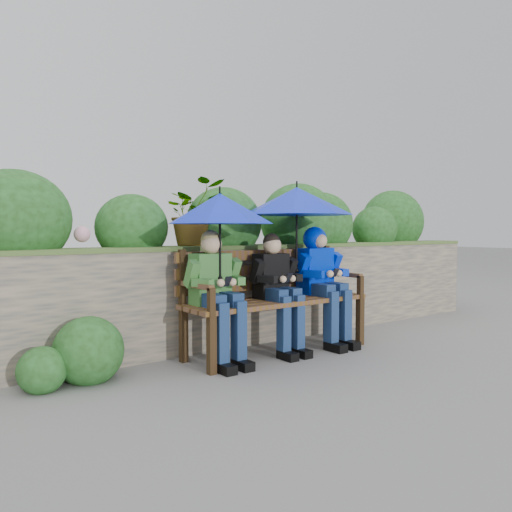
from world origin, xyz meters
TOP-DOWN VIEW (x-y plane):
  - ground at (0.00, 0.00)m, footprint 60.00×60.00m
  - garden_backdrop at (-0.03, 1.57)m, footprint 8.00×2.88m
  - park_bench at (0.31, 0.25)m, footprint 1.92×0.56m
  - boy_left at (-0.39, 0.15)m, footprint 0.51×0.59m
  - boy_middle at (0.30, 0.16)m, footprint 0.48×0.56m
  - boy_right at (0.89, 0.16)m, footprint 0.53×0.64m
  - umbrella_left at (-0.35, 0.16)m, footprint 0.95×0.95m
  - umbrella_right at (0.59, 0.21)m, footprint 1.11×1.11m

SIDE VIEW (x-z plane):
  - ground at x=0.00m, z-range 0.00..0.00m
  - park_bench at x=0.31m, z-range 0.07..1.08m
  - garden_backdrop at x=-0.03m, z-range -0.25..1.57m
  - boy_middle at x=0.30m, z-range 0.08..1.24m
  - boy_left at x=-0.39m, z-range 0.08..1.27m
  - boy_right at x=0.89m, z-range 0.12..1.34m
  - umbrella_left at x=-0.35m, z-range 0.96..1.79m
  - umbrella_right at x=0.59m, z-range 1.02..1.93m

